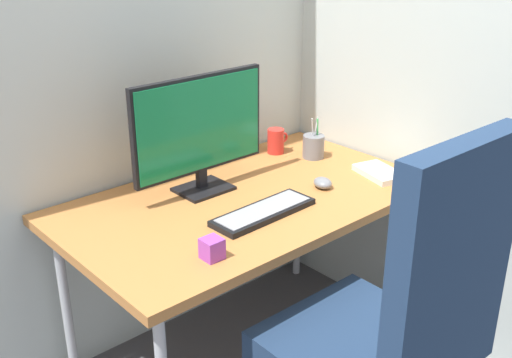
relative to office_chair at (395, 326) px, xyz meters
name	(u,v)px	position (x,y,z in m)	size (l,w,h in m)	color
ground_plane	(248,354)	(0.08, 0.72, -0.57)	(8.00, 8.00, 0.00)	#4C4C51
desk	(247,208)	(0.08, 0.72, 0.08)	(1.34, 0.78, 0.70)	#B27038
office_chair	(395,326)	(0.00, 0.00, 0.00)	(0.56, 0.58, 1.16)	black
monitor	(200,129)	(0.00, 0.88, 0.36)	(0.55, 0.15, 0.43)	black
keyboard	(263,212)	(0.02, 0.57, 0.14)	(0.39, 0.14, 0.02)	black
mouse	(323,183)	(0.34, 0.60, 0.15)	(0.06, 0.08, 0.04)	slate
pen_holder	(314,146)	(0.55, 0.84, 0.18)	(0.09, 0.09, 0.18)	slate
notebook	(379,173)	(0.60, 0.53, 0.14)	(0.12, 0.20, 0.02)	silver
coffee_mug	(276,141)	(0.47, 0.98, 0.18)	(0.11, 0.07, 0.11)	red
desk_clamp_accessory	(212,249)	(-0.28, 0.46, 0.16)	(0.06, 0.06, 0.06)	purple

